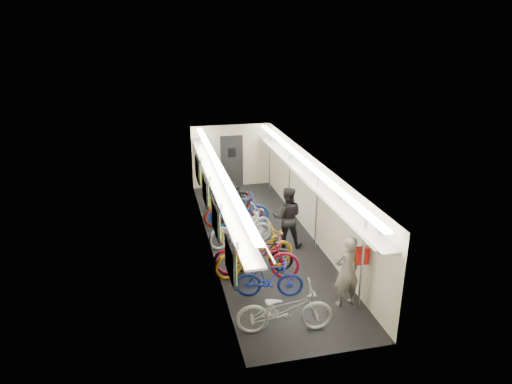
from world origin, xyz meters
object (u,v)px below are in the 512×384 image
bicycle_1 (269,279)px  passenger_mid (287,217)px  bicycle_0 (285,309)px  passenger_near (347,271)px  backpack (362,256)px

bicycle_1 → passenger_mid: (1.12, 2.40, 0.41)m
bicycle_0 → passenger_mid: (1.13, 3.70, 0.36)m
bicycle_1 → passenger_mid: passenger_mid is taller
bicycle_0 → passenger_near: bearing=-61.7°
passenger_near → backpack: size_ratio=4.43×
backpack → bicycle_0: bearing=-162.7°
passenger_mid → passenger_near: bearing=114.0°
passenger_near → passenger_mid: 3.12m
passenger_mid → bicycle_1: bearing=80.8°
bicycle_0 → backpack: backpack is taller
bicycle_1 → passenger_mid: bearing=-11.8°
bicycle_1 → backpack: (1.82, -0.84, 0.81)m
bicycle_1 → passenger_near: (1.56, -0.69, 0.37)m
bicycle_1 → passenger_near: 1.75m
passenger_near → backpack: (0.26, -0.16, 0.44)m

